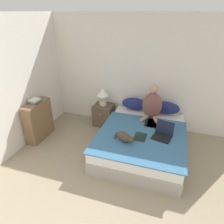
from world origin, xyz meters
name	(u,v)px	position (x,y,z in m)	size (l,w,h in m)	color
wall_back	(140,74)	(0.00, 3.78, 1.27)	(5.19, 0.05, 2.55)	silver
wall_side	(0,93)	(-2.12, 1.88, 1.27)	(0.05, 4.76, 2.55)	silver
bed	(142,141)	(0.30, 2.71, 0.23)	(1.63, 2.00, 0.47)	#9E998E
pillow_near	(135,104)	(-0.06, 3.59, 0.62)	(0.60, 0.20, 0.29)	navy
pillow_far	(166,108)	(0.66, 3.59, 0.62)	(0.60, 0.20, 0.29)	navy
person_sitting	(152,104)	(0.37, 3.31, 0.79)	(0.42, 0.41, 0.76)	brown
cat_tabby	(124,137)	(0.04, 2.27, 0.56)	(0.40, 0.33, 0.17)	#473828
laptop_open	(163,134)	(0.68, 2.62, 0.53)	(0.39, 0.38, 0.27)	black
nightstand	(104,115)	(-0.80, 3.50, 0.26)	(0.46, 0.44, 0.51)	brown
table_lamp	(103,94)	(-0.82, 3.52, 0.81)	(0.28, 0.28, 0.43)	beige
bookshelf	(39,121)	(-1.94, 2.50, 0.42)	(0.24, 0.70, 0.85)	brown
book_stack_top	(35,101)	(-1.95, 2.50, 0.89)	(0.20, 0.24, 0.09)	#844270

